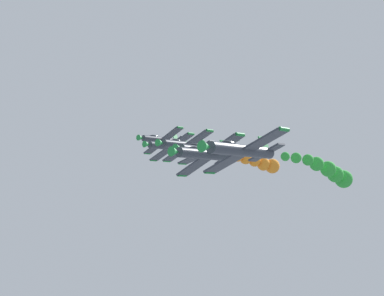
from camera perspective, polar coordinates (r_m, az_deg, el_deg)
airplane_lead at (r=53.98m, az=4.74°, el=-0.20°), size 8.98×10.35×3.97m
smoke_trail_lead at (r=68.68m, az=13.22°, el=-2.24°), size 2.39×15.13×3.54m
airplane_left_inner at (r=63.93m, az=1.36°, el=-0.61°), size 8.74×10.35×4.53m
airplane_right_inner at (r=75.02m, az=1.23°, el=-0.24°), size 9.27×10.35×3.34m
airplane_left_outer at (r=84.49m, az=-0.72°, el=0.29°), size 8.81×10.35×4.38m
airplane_right_outer at (r=95.17m, az=-2.25°, el=0.16°), size 8.84×10.35×4.31m
smoke_trail_right_outer at (r=108.42m, az=5.91°, el=-1.25°), size 5.86×18.56×4.18m
airplane_trailing at (r=105.17m, az=-3.05°, el=0.80°), size 8.70×10.35×4.62m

